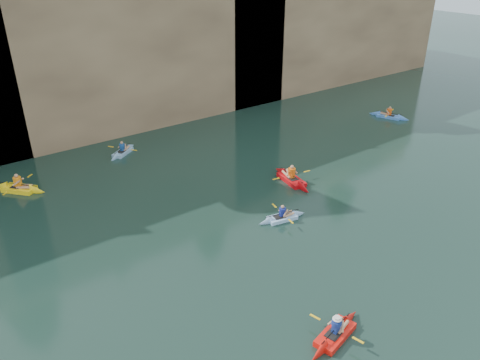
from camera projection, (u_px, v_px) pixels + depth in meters
ground at (367, 295)px, 18.39m from camera, size 160.00×160.00×0.00m
cliff at (80, 32)px, 37.22m from camera, size 70.00×16.00×12.00m
cliff_slab_center at (145, 48)px, 33.09m from camera, size 24.00×2.40×11.40m
cliff_slab_east at (339, 31)px, 44.00m from camera, size 26.00×2.40×9.84m
sea_cave_center at (73, 123)px, 31.32m from camera, size 3.50×1.00×3.20m
sea_cave_east at (241, 81)px, 38.41m from camera, size 5.00×1.00×4.50m
main_kayaker at (335, 334)px, 16.36m from camera, size 3.16×2.07×1.14m
kayaker_ltblue_near at (282, 217)px, 23.33m from camera, size 2.70×2.05×1.03m
kayaker_red_far at (291, 179)px, 27.04m from camera, size 2.51×3.58×1.29m
kayaker_yellow at (19, 188)px, 26.02m from camera, size 2.68×2.90×1.30m
kayaker_ltblue_mid at (123, 152)px, 30.63m from camera, size 2.70×2.15×1.07m
kayaker_blue_east at (389, 116)px, 36.92m from camera, size 2.12×3.22×1.13m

